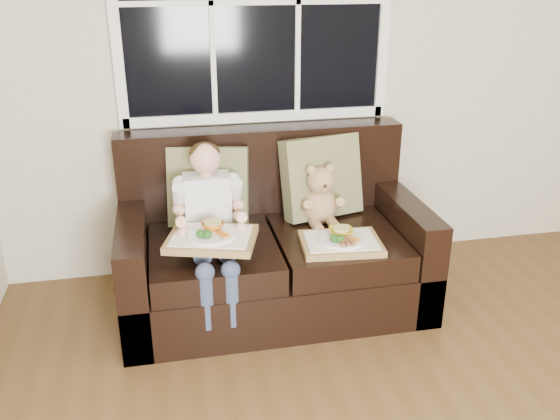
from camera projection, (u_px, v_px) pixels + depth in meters
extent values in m
cube|color=beige|center=(363.00, 53.00, 3.60)|extent=(4.50, 0.02, 2.70)
cube|color=black|center=(255.00, 2.00, 3.35)|extent=(1.50, 0.02, 1.25)
cube|color=white|center=(257.00, 117.00, 3.59)|extent=(1.58, 0.04, 0.06)
cube|color=white|center=(112.00, 4.00, 3.19)|extent=(0.06, 0.04, 1.37)
cube|color=white|center=(386.00, 1.00, 3.48)|extent=(0.06, 0.04, 1.37)
cube|color=white|center=(255.00, 2.00, 3.34)|extent=(1.50, 0.03, 0.03)
cube|color=black|center=(274.00, 280.00, 3.44)|extent=(1.70, 0.90, 0.30)
cube|color=black|center=(135.00, 270.00, 3.24)|extent=(0.15, 0.90, 0.60)
cube|color=black|center=(401.00, 245.00, 3.53)|extent=(0.15, 0.90, 0.60)
cube|color=black|center=(262.00, 181.00, 3.60)|extent=(1.70, 0.18, 0.66)
cube|color=black|center=(214.00, 258.00, 3.22)|extent=(0.68, 0.72, 0.15)
cube|color=black|center=(337.00, 246.00, 3.35)|extent=(0.68, 0.72, 0.15)
cube|color=olive|center=(208.00, 187.00, 3.38)|extent=(0.49, 0.30, 0.47)
cube|color=olive|center=(321.00, 177.00, 3.50)|extent=(0.51, 0.32, 0.49)
cube|color=white|center=(208.00, 205.00, 3.24)|extent=(0.25, 0.15, 0.35)
sphere|color=#E6AB8C|center=(205.00, 158.00, 3.12)|extent=(0.16, 0.16, 0.16)
ellipsoid|color=#332210|center=(205.00, 153.00, 3.13)|extent=(0.16, 0.16, 0.12)
cylinder|color=#323C57|center=(200.00, 244.00, 3.10)|extent=(0.10, 0.31, 0.10)
cylinder|color=#323C57|center=(224.00, 242.00, 3.13)|extent=(0.10, 0.31, 0.10)
cylinder|color=#323C57|center=(207.00, 301.00, 2.93)|extent=(0.08, 0.08, 0.29)
cylinder|color=#323C57|center=(232.00, 299.00, 2.96)|extent=(0.08, 0.08, 0.29)
cylinder|color=#E6AB8C|center=(181.00, 209.00, 3.09)|extent=(0.07, 0.31, 0.24)
cylinder|color=#E6AB8C|center=(237.00, 204.00, 3.14)|extent=(0.07, 0.31, 0.24)
ellipsoid|color=tan|center=(319.00, 206.00, 3.45)|extent=(0.22, 0.18, 0.22)
sphere|color=tan|center=(321.00, 180.00, 3.37)|extent=(0.16, 0.16, 0.16)
sphere|color=tan|center=(311.00, 170.00, 3.34)|extent=(0.06, 0.06, 0.06)
sphere|color=tan|center=(330.00, 169.00, 3.36)|extent=(0.06, 0.06, 0.06)
sphere|color=tan|center=(323.00, 186.00, 3.32)|extent=(0.06, 0.06, 0.06)
sphere|color=black|center=(325.00, 186.00, 3.30)|extent=(0.02, 0.02, 0.02)
cylinder|color=tan|center=(316.00, 226.00, 3.36)|extent=(0.06, 0.12, 0.06)
cylinder|color=tan|center=(333.00, 224.00, 3.37)|extent=(0.06, 0.12, 0.06)
cube|color=#9E7E47|center=(212.00, 239.00, 3.00)|extent=(0.52, 0.45, 0.04)
cube|color=white|center=(212.00, 235.00, 2.99)|extent=(0.45, 0.38, 0.01)
cylinder|color=white|center=(212.00, 234.00, 2.97)|extent=(0.25, 0.25, 0.02)
imported|color=orange|center=(213.00, 226.00, 3.01)|extent=(0.14, 0.14, 0.04)
cylinder|color=#D0BB71|center=(213.00, 225.00, 3.01)|extent=(0.09, 0.09, 0.02)
ellipsoid|color=#285B1D|center=(201.00, 234.00, 2.92)|extent=(0.05, 0.05, 0.04)
ellipsoid|color=#285B1D|center=(207.00, 234.00, 2.91)|extent=(0.05, 0.05, 0.04)
cylinder|color=orange|center=(222.00, 234.00, 2.93)|extent=(0.05, 0.07, 0.02)
cube|color=#9E7E47|center=(341.00, 244.00, 3.17)|extent=(0.45, 0.36, 0.04)
cube|color=white|center=(341.00, 240.00, 3.16)|extent=(0.40, 0.30, 0.01)
cylinder|color=white|center=(342.00, 239.00, 3.15)|extent=(0.24, 0.24, 0.02)
imported|color=yellow|center=(341.00, 231.00, 3.18)|extent=(0.14, 0.14, 0.03)
cylinder|color=#D0BB71|center=(341.00, 230.00, 3.18)|extent=(0.09, 0.09, 0.02)
ellipsoid|color=#285B1D|center=(334.00, 238.00, 3.09)|extent=(0.04, 0.04, 0.04)
ellipsoid|color=#285B1D|center=(340.00, 239.00, 3.08)|extent=(0.04, 0.04, 0.04)
cylinder|color=orange|center=(352.00, 239.00, 3.11)|extent=(0.05, 0.06, 0.02)
cylinder|color=brown|center=(345.00, 241.00, 3.08)|extent=(0.03, 0.09, 0.02)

